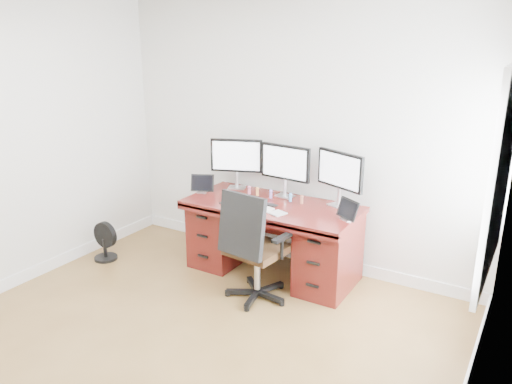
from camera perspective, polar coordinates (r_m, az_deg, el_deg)
The scene contains 20 objects.
ground at distance 3.89m, azimuth -12.08°, elevation -19.38°, with size 4.50×4.50×0.00m, color brown.
back_wall at distance 5.08m, azimuth 4.37°, elevation 6.50°, with size 4.00×0.10×2.70m, color silver.
right_wall at distance 2.52m, azimuth 23.55°, elevation -6.38°, with size 0.10×4.50×2.70m.
desk at distance 4.99m, azimuth 1.95°, elevation -5.03°, with size 1.70×0.80×0.75m.
office_chair at distance 4.53m, azimuth -0.24°, elevation -8.28°, with size 0.62×0.62×1.04m.
floor_fan at distance 5.60m, azimuth -16.94°, elevation -5.46°, with size 0.29×0.24×0.42m.
monitor_left at distance 5.26m, azimuth -2.25°, elevation 3.98°, with size 0.53×0.23×0.53m.
monitor_center at distance 4.98m, azimuth 3.36°, elevation 3.18°, with size 0.55×0.16×0.53m.
monitor_right at distance 4.75m, azimuth 9.57°, elevation 2.26°, with size 0.52×0.24×0.53m.
tablet_left at distance 5.20m, azimuth -6.21°, elevation 0.86°, with size 0.25×0.16×0.19m.
tablet_right at distance 4.47m, azimuth 10.39°, elevation -2.13°, with size 0.24×0.18×0.19m.
keyboard at distance 4.72m, azimuth 0.43°, elevation -1.75°, with size 0.28×0.12×0.01m, color white.
trackpad at distance 4.58m, azimuth 2.48°, elevation -2.43°, with size 0.13×0.13×0.01m, color silver.
drawing_tablet at distance 4.84m, azimuth -2.75°, elevation -1.33°, with size 0.22×0.14×0.01m, color black.
phone at distance 4.80m, azimuth 1.71°, elevation -1.48°, with size 0.13×0.07×0.01m, color black.
figurine_pink at distance 5.12m, azimuth -0.78°, elevation 0.29°, with size 0.04×0.04×0.09m.
figurine_orange at distance 5.07m, azimuth 0.16°, elevation 0.13°, with size 0.04×0.04×0.09m.
figurine_purple at distance 5.00m, azimuth 1.71°, elevation -0.15°, with size 0.04×0.04×0.09m.
figurine_blue at distance 4.90m, azimuth 3.97°, elevation -0.55°, with size 0.04×0.04×0.09m.
figurine_brown at distance 4.85m, azimuth 5.25°, elevation -0.78°, with size 0.04×0.04×0.09m.
Camera 1 is at (2.22, -2.22, 2.31)m, focal length 35.00 mm.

